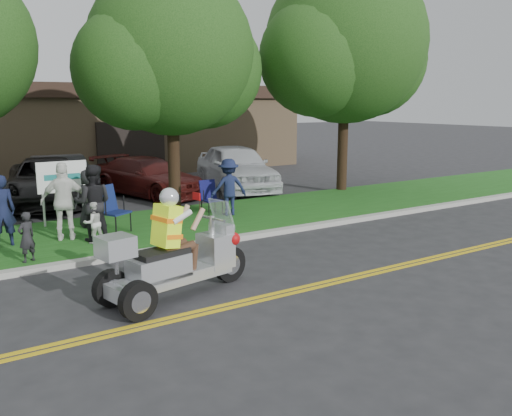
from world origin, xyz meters
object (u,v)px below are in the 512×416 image
lawn_chair_a (210,195)px  parked_car_mid (48,181)px  parked_car_right (148,177)px  parked_car_far_right (236,167)px  lawn_chair_b (111,206)px  spectator_adult_left (2,211)px  trike_scooter (173,260)px  parked_car_left (61,179)px  spectator_adult_right (65,201)px  spectator_adult_mid (93,203)px

lawn_chair_a → parked_car_mid: 5.69m
parked_car_mid → lawn_chair_a: bearing=-40.9°
parked_car_right → parked_car_far_right: size_ratio=0.91×
lawn_chair_b → spectator_adult_left: size_ratio=0.72×
trike_scooter → parked_car_mid: (0.16, 9.94, 0.08)m
lawn_chair_a → spectator_adult_left: (-5.47, -0.59, 0.25)m
lawn_chair_a → spectator_adult_left: spectator_adult_left is taller
trike_scooter → lawn_chair_a: size_ratio=2.98×
lawn_chair_b → parked_car_right: bearing=30.2°
lawn_chair_a → parked_car_far_right: parked_car_far_right is taller
parked_car_left → parked_car_right: size_ratio=0.98×
lawn_chair_a → parked_car_left: parked_car_left is taller
parked_car_left → parked_car_far_right: (6.00, -1.17, 0.12)m
lawn_chair_b → spectator_adult_right: 1.16m
parked_car_left → parked_car_mid: size_ratio=0.84×
parked_car_left → spectator_adult_mid: bearing=-93.1°
lawn_chair_a → parked_car_far_right: bearing=47.8°
lawn_chair_a → parked_car_left: size_ratio=0.21×
lawn_chair_b → spectator_adult_right: bearing=159.9°
spectator_adult_left → parked_car_left: spectator_adult_left is taller
trike_scooter → parked_car_right: size_ratio=0.62×
parked_car_left → parked_car_right: parked_car_left is taller
lawn_chair_a → parked_car_mid: bearing=124.1°
lawn_chair_b → parked_car_left: 5.53m
lawn_chair_b → parked_car_mid: size_ratio=0.21×
trike_scooter → parked_car_mid: trike_scooter is taller
parked_car_right → spectator_adult_mid: bearing=-140.9°
parked_car_mid → parked_car_far_right: size_ratio=1.06×
lawn_chair_b → parked_car_far_right: parked_car_far_right is taller
spectator_adult_right → parked_car_far_right: (7.27, 4.53, -0.14)m
spectator_adult_left → parked_car_left: (2.57, 5.51, -0.16)m
trike_scooter → spectator_adult_mid: bearing=79.6°
parked_car_far_right → parked_car_mid: bearing=-174.8°
spectator_adult_mid → parked_car_far_right: size_ratio=0.35×
parked_car_mid → spectator_adult_right: bearing=-85.7°
lawn_chair_a → parked_car_mid: parked_car_mid is taller
lawn_chair_a → spectator_adult_right: 4.25m
spectator_adult_right → parked_car_left: 5.85m
lawn_chair_b → spectator_adult_left: 2.43m
lawn_chair_b → parked_car_left: bearing=59.3°
spectator_adult_right → trike_scooter: bearing=114.8°
spectator_adult_left → spectator_adult_right: 1.32m
parked_car_left → parked_car_far_right: parked_car_far_right is taller
lawn_chair_a → lawn_chair_b: lawn_chair_b is taller
lawn_chair_b → parked_car_left: size_ratio=0.25×
parked_car_left → spectator_adult_right: bearing=-98.8°
spectator_adult_mid → parked_car_mid: spectator_adult_mid is taller
lawn_chair_b → parked_car_right: size_ratio=0.25×
spectator_adult_right → lawn_chair_a: bearing=-152.1°
trike_scooter → spectator_adult_right: spectator_adult_right is taller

